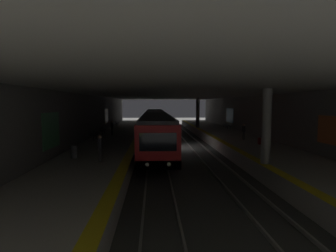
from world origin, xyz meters
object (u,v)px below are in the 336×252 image
Objects in this scene: bench_right_near at (94,134)px; bench_right_mid at (103,130)px; pillar_near at (266,126)px; bench_left_near at (229,125)px; bench_left_mid at (225,124)px; pillar_far at (198,113)px; person_waiting_near at (112,127)px; metro_train at (155,124)px; person_standing_far at (100,147)px; trash_bin at (74,152)px; bench_right_far at (117,123)px; suitcase_rolling at (260,141)px; person_walking_mid at (244,131)px.

bench_right_near is 1.00× the size of bench_right_mid.
bench_left_near is (21.61, -4.18, -1.75)m from pillar_near.
bench_left_mid is at bearing -10.04° from pillar_near.
pillar_far is 14.79m from person_waiting_near.
person_standing_far is at bearing 168.15° from metro_train.
person_waiting_near is at bearing 5.90° from person_standing_far.
pillar_far is at bearing -28.98° from trash_bin.
bench_right_far is 26.06m from suitcase_rolling.
suitcase_rolling reaches higher than bench_left_near.
bench_right_near is (11.51, 12.88, -1.75)m from pillar_near.
pillar_far reaches higher than metro_train.
pillar_near is at bearing 167.40° from person_walking_mid.
bench_left_mid is (-0.57, -4.18, -1.75)m from pillar_far.
bench_left_mid is 18.66m from bench_right_mid.
bench_left_near is 2.00× the size of trash_bin.
bench_left_near is 17.07m from person_waiting_near.
bench_right_near is 1.02× the size of person_waiting_near.
bench_right_far is at bearing 0.00° from bench_right_mid.
bench_left_near reaches higher than trash_bin.
bench_right_mid is (4.58, 0.00, 0.00)m from bench_right_near.
trash_bin is (-8.16, 14.48, -0.45)m from person_walking_mid.
pillar_near is 31.12m from bench_right_far.
person_walking_mid reaches higher than bench_right_near.
suitcase_rolling is 15.78m from trash_bin.
bench_right_mid is at bearing 109.09° from metro_train.
bench_right_far is (9.98, 6.33, -0.45)m from metro_train.
bench_right_near is at bearing 125.41° from bench_left_mid.
person_waiting_near reaches higher than bench_left_mid.
person_standing_far reaches higher than bench_left_near.
person_waiting_near is 14.74m from person_walking_mid.
bench_right_mid is 12.17m from bench_right_far.
suitcase_rolling is (-3.00, -0.43, -0.58)m from person_walking_mid.
pillar_far reaches higher than bench_left_mid.
suitcase_rolling is (6.38, -12.93, -0.63)m from person_standing_far.
bench_left_mid is 1.00× the size of bench_right_mid.
person_walking_mid is 16.63m from trash_bin.
bench_left_near is 1.00× the size of bench_left_mid.
pillar_far is at bearing 0.00° from pillar_near.
bench_left_mid is at bearing -54.59° from bench_right_near.
metro_train is 21.45× the size of bench_left_near.
person_waiting_near is 12.92m from trash_bin.
pillar_near reaches higher than person_standing_far.
person_standing_far reaches higher than suitcase_rolling.
bench_left_near is 1.00× the size of bench_right_far.
pillar_near is 8.18m from suitcase_rolling.
bench_right_mid is at bearing 61.04° from suitcase_rolling.
pillar_far reaches higher than trash_bin.
pillar_near is 22.08m from bench_left_near.
bench_right_mid is 1.92× the size of suitcase_rolling.
person_waiting_near is (-9.04, 11.62, -1.37)m from pillar_far.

